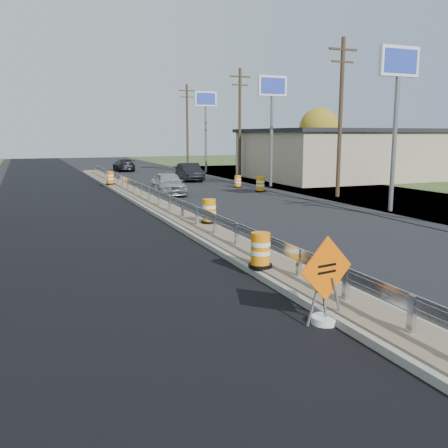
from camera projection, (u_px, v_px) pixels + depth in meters
name	position (u px, v px, depth m)	size (l,w,h in m)	color
ground	(215.00, 239.00, 18.25)	(140.00, 140.00, 0.00)	black
milled_overlay	(67.00, 209.00, 25.76)	(7.20, 120.00, 0.01)	black
median	(159.00, 207.00, 25.54)	(1.60, 55.00, 0.23)	gray
guardrail	(154.00, 193.00, 26.34)	(0.10, 46.15, 0.72)	silver
retail_building_near	(357.00, 153.00, 43.84)	(18.50, 12.50, 4.27)	tan
pylon_sign_south	(398.00, 77.00, 23.70)	(2.20, 0.30, 7.90)	slate
pylon_sign_mid	(272.00, 96.00, 35.58)	(2.20, 0.30, 7.90)	slate
pylon_sign_north	(206.00, 106.00, 48.36)	(2.20, 0.30, 7.90)	slate
utility_pole_smid	(340.00, 115.00, 29.82)	(1.90, 0.26, 9.40)	#473523
utility_pole_nmid	(240.00, 121.00, 43.52)	(1.90, 0.26, 9.40)	#473523
utility_pole_north	(187.00, 124.00, 57.22)	(1.90, 0.26, 9.40)	#473523
tree_far_yellow	(319.00, 128.00, 58.05)	(4.62, 4.62, 6.86)	#473523
caution_sign	(325.00, 302.00, 10.01)	(1.31, 0.55, 1.82)	white
barrel_median_near	(260.00, 251.00, 13.46)	(0.65, 0.65, 0.95)	black
barrel_median_mid	(209.00, 212.00, 20.23)	(0.67, 0.67, 0.98)	black
barrel_median_far	(110.00, 178.00, 36.01)	(0.64, 0.64, 0.94)	black
barrel_shoulder_near	(260.00, 185.00, 33.39)	(0.69, 0.69, 1.01)	black
barrel_shoulder_mid	(238.00, 182.00, 36.22)	(0.59, 0.59, 0.86)	black
barrel_shoulder_far	(189.00, 169.00, 50.14)	(0.57, 0.57, 0.84)	black
car_silver	(168.00, 183.00, 31.73)	(1.70, 4.23, 1.44)	silver
car_dark_mid	(190.00, 172.00, 41.48)	(1.54, 4.40, 1.45)	black
car_dark_far	(124.00, 165.00, 52.57)	(1.80, 4.44, 1.29)	black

